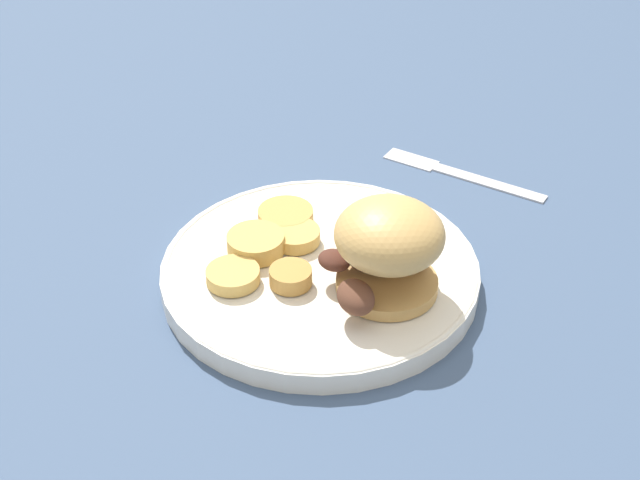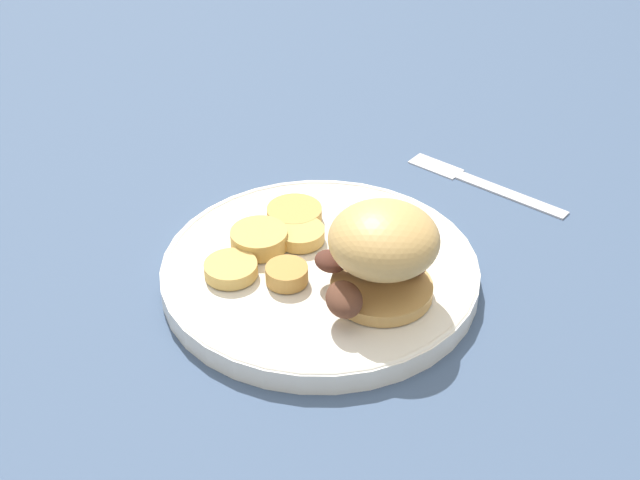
% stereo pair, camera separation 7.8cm
% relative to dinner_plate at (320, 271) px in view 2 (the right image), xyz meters
% --- Properties ---
extents(ground_plane, '(4.00, 4.00, 0.00)m').
position_rel_dinner_plate_xyz_m(ground_plane, '(0.00, 0.00, -0.01)').
color(ground_plane, '#3D5170').
extents(dinner_plate, '(0.28, 0.28, 0.02)m').
position_rel_dinner_plate_xyz_m(dinner_plate, '(0.00, 0.00, 0.00)').
color(dinner_plate, white).
rests_on(dinner_plate, ground_plane).
extents(sandwich, '(0.12, 0.11, 0.08)m').
position_rel_dinner_plate_xyz_m(sandwich, '(0.00, 0.07, 0.05)').
color(sandwich, tan).
rests_on(sandwich, dinner_plate).
extents(potato_round_0, '(0.05, 0.05, 0.01)m').
position_rel_dinner_plate_xyz_m(potato_round_0, '(-0.02, -0.04, 0.02)').
color(potato_round_0, tan).
rests_on(potato_round_0, dinner_plate).
extents(potato_round_1, '(0.04, 0.04, 0.01)m').
position_rel_dinner_plate_xyz_m(potato_round_1, '(0.04, -0.01, 0.02)').
color(potato_round_1, '#BC8942').
rests_on(potato_round_1, dinner_plate).
extents(potato_round_2, '(0.05, 0.05, 0.02)m').
position_rel_dinner_plate_xyz_m(potato_round_2, '(0.02, -0.06, 0.02)').
color(potato_round_2, tan).
rests_on(potato_round_2, dinner_plate).
extents(potato_round_3, '(0.05, 0.05, 0.01)m').
position_rel_dinner_plate_xyz_m(potato_round_3, '(-0.04, -0.06, 0.02)').
color(potato_round_3, tan).
rests_on(potato_round_3, dinner_plate).
extents(potato_round_4, '(0.05, 0.05, 0.01)m').
position_rel_dinner_plate_xyz_m(potato_round_4, '(0.06, -0.05, 0.02)').
color(potato_round_4, tan).
rests_on(potato_round_4, dinner_plate).
extents(fork, '(0.03, 0.18, 0.00)m').
position_rel_dinner_plate_xyz_m(fork, '(-0.24, 0.03, -0.01)').
color(fork, silver).
rests_on(fork, ground_plane).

